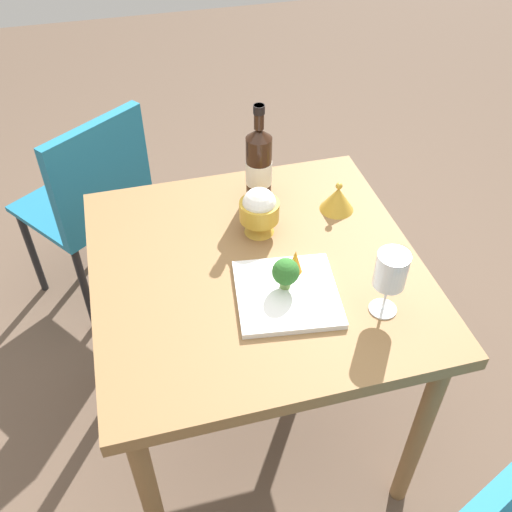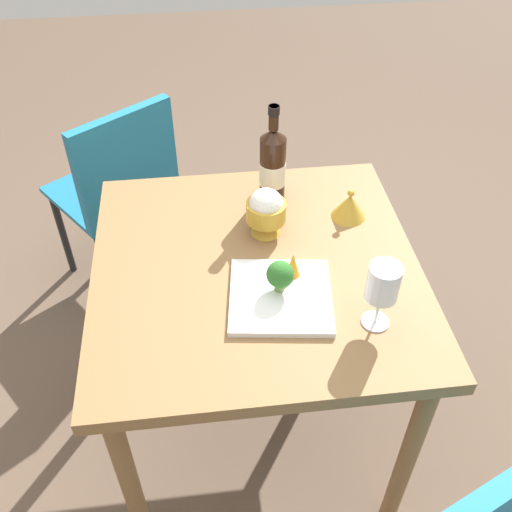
{
  "view_description": "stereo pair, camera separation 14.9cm",
  "coord_description": "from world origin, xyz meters",
  "px_view_note": "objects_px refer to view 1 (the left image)",
  "views": [
    {
      "loc": [
        1.06,
        -0.28,
        1.79
      ],
      "look_at": [
        0.0,
        0.0,
        0.78
      ],
      "focal_mm": 40.28,
      "sensor_mm": 36.0,
      "label": 1
    },
    {
      "loc": [
        1.09,
        -0.13,
        1.79
      ],
      "look_at": [
        0.0,
        0.0,
        0.78
      ],
      "focal_mm": 40.28,
      "sensor_mm": 36.0,
      "label": 2
    }
  ],
  "objects_px": {
    "wine_glass": "(391,271)",
    "serving_plate": "(287,294)",
    "rice_bowl": "(259,210)",
    "carrot_garnish_left": "(295,261)",
    "broccoli_floret": "(286,272)",
    "chair_near_window": "(93,196)",
    "wine_bottle": "(259,164)",
    "rice_bowl_lid": "(338,199)"
  },
  "relations": [
    {
      "from": "chair_near_window",
      "to": "broccoli_floret",
      "type": "xyz_separation_m",
      "value": [
        0.85,
        0.47,
        0.29
      ]
    },
    {
      "from": "broccoli_floret",
      "to": "rice_bowl",
      "type": "bearing_deg",
      "value": -179.38
    },
    {
      "from": "serving_plate",
      "to": "carrot_garnish_left",
      "type": "relative_size",
      "value": 4.14
    },
    {
      "from": "serving_plate",
      "to": "broccoli_floret",
      "type": "relative_size",
      "value": 3.27
    },
    {
      "from": "broccoli_floret",
      "to": "carrot_garnish_left",
      "type": "height_order",
      "value": "broccoli_floret"
    },
    {
      "from": "rice_bowl",
      "to": "broccoli_floret",
      "type": "height_order",
      "value": "rice_bowl"
    },
    {
      "from": "chair_near_window",
      "to": "wine_bottle",
      "type": "height_order",
      "value": "wine_bottle"
    },
    {
      "from": "wine_glass",
      "to": "serving_plate",
      "type": "distance_m",
      "value": 0.26
    },
    {
      "from": "chair_near_window",
      "to": "wine_glass",
      "type": "distance_m",
      "value": 1.24
    },
    {
      "from": "chair_near_window",
      "to": "serving_plate",
      "type": "bearing_deg",
      "value": -97.74
    },
    {
      "from": "wine_glass",
      "to": "broccoli_floret",
      "type": "height_order",
      "value": "wine_glass"
    },
    {
      "from": "carrot_garnish_left",
      "to": "serving_plate",
      "type": "bearing_deg",
      "value": -31.61
    },
    {
      "from": "chair_near_window",
      "to": "rice_bowl_lid",
      "type": "bearing_deg",
      "value": -74.7
    },
    {
      "from": "wine_bottle",
      "to": "carrot_garnish_left",
      "type": "xyz_separation_m",
      "value": [
        0.35,
        0.0,
        -0.07
      ]
    },
    {
      "from": "serving_plate",
      "to": "carrot_garnish_left",
      "type": "distance_m",
      "value": 0.09
    },
    {
      "from": "wine_bottle",
      "to": "rice_bowl",
      "type": "height_order",
      "value": "wine_bottle"
    },
    {
      "from": "wine_glass",
      "to": "rice_bowl",
      "type": "height_order",
      "value": "wine_glass"
    },
    {
      "from": "wine_glass",
      "to": "rice_bowl",
      "type": "distance_m",
      "value": 0.42
    },
    {
      "from": "rice_bowl",
      "to": "broccoli_floret",
      "type": "xyz_separation_m",
      "value": [
        0.24,
        0.0,
        -0.01
      ]
    },
    {
      "from": "wine_bottle",
      "to": "wine_glass",
      "type": "xyz_separation_m",
      "value": [
        0.51,
        0.18,
        0.01
      ]
    },
    {
      "from": "serving_plate",
      "to": "broccoli_floret",
      "type": "height_order",
      "value": "broccoli_floret"
    },
    {
      "from": "carrot_garnish_left",
      "to": "chair_near_window",
      "type": "bearing_deg",
      "value": -147.32
    },
    {
      "from": "chair_near_window",
      "to": "serving_plate",
      "type": "relative_size",
      "value": 3.03
    },
    {
      "from": "serving_plate",
      "to": "broccoli_floret",
      "type": "distance_m",
      "value": 0.06
    },
    {
      "from": "wine_glass",
      "to": "serving_plate",
      "type": "relative_size",
      "value": 0.64
    },
    {
      "from": "chair_near_window",
      "to": "carrot_garnish_left",
      "type": "bearing_deg",
      "value": -93.74
    },
    {
      "from": "wine_bottle",
      "to": "carrot_garnish_left",
      "type": "relative_size",
      "value": 4.51
    },
    {
      "from": "rice_bowl_lid",
      "to": "carrot_garnish_left",
      "type": "xyz_separation_m",
      "value": [
        0.23,
        -0.2,
        0.01
      ]
    },
    {
      "from": "wine_glass",
      "to": "carrot_garnish_left",
      "type": "relative_size",
      "value": 2.65
    },
    {
      "from": "rice_bowl_lid",
      "to": "chair_near_window",
      "type": "bearing_deg",
      "value": -128.29
    },
    {
      "from": "wine_bottle",
      "to": "rice_bowl",
      "type": "bearing_deg",
      "value": -14.29
    },
    {
      "from": "wine_bottle",
      "to": "carrot_garnish_left",
      "type": "distance_m",
      "value": 0.35
    },
    {
      "from": "wine_glass",
      "to": "rice_bowl",
      "type": "relative_size",
      "value": 1.26
    },
    {
      "from": "rice_bowl",
      "to": "carrot_garnish_left",
      "type": "height_order",
      "value": "rice_bowl"
    },
    {
      "from": "wine_glass",
      "to": "broccoli_floret",
      "type": "distance_m",
      "value": 0.25
    },
    {
      "from": "wine_glass",
      "to": "chair_near_window",
      "type": "bearing_deg",
      "value": -144.67
    },
    {
      "from": "wine_bottle",
      "to": "rice_bowl_lid",
      "type": "bearing_deg",
      "value": 61.58
    },
    {
      "from": "wine_bottle",
      "to": "serving_plate",
      "type": "distance_m",
      "value": 0.43
    },
    {
      "from": "wine_glass",
      "to": "rice_bowl",
      "type": "bearing_deg",
      "value": -149.22
    },
    {
      "from": "chair_near_window",
      "to": "carrot_garnish_left",
      "type": "distance_m",
      "value": 0.99
    },
    {
      "from": "chair_near_window",
      "to": "carrot_garnish_left",
      "type": "height_order",
      "value": "chair_near_window"
    },
    {
      "from": "broccoli_floret",
      "to": "chair_near_window",
      "type": "bearing_deg",
      "value": -150.84
    }
  ]
}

